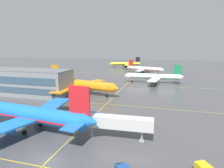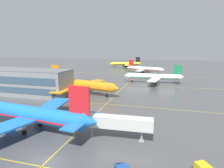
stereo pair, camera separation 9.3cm
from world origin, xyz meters
name	(u,v)px [view 2 (the right image)]	position (x,y,z in m)	size (l,w,h in m)	color
ground_plane	(48,160)	(0.00, 0.00, 0.00)	(600.00, 600.00, 0.00)	#4C4C4F
airliner_front_gate	(27,113)	(-13.06, 10.65, 4.35)	(41.03, 35.21, 12.75)	blue
airliner_second_row	(80,84)	(-16.62, 50.48, 4.26)	(39.75, 33.81, 12.48)	orange
airliner_third_row	(154,77)	(14.76, 85.73, 3.76)	(35.41, 30.55, 11.02)	white
airliner_far_left_stand	(145,69)	(5.14, 128.47, 3.54)	(32.50, 27.79, 10.36)	white
airliner_far_right_stand	(126,64)	(-18.99, 169.95, 3.64)	(33.27, 28.48, 10.65)	yellow
taxiway_markings	(118,92)	(0.00, 57.02, 0.00)	(128.21, 173.12, 0.01)	yellow
jet_bridge	(106,121)	(7.86, 11.76, 4.06)	(19.28, 3.86, 5.58)	silver
terminal_building	(4,81)	(-51.72, 42.55, 5.69)	(65.42, 13.27, 11.38)	gray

